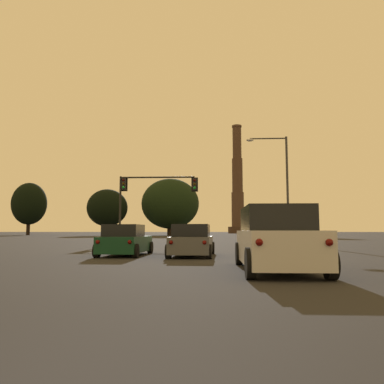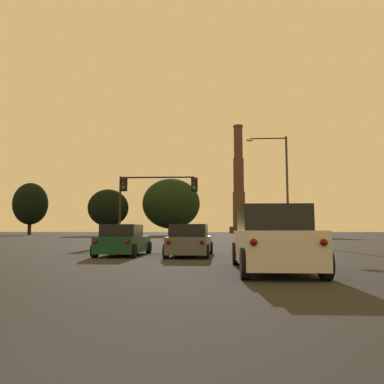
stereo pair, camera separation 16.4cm
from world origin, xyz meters
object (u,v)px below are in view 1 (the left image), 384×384
(hatchback_left_lane_second, at_px, (125,241))
(traffic_light_overhead_left, at_px, (147,191))
(street_lamp, at_px, (281,178))
(hatchback_center_lane_second, at_px, (192,241))
(smokestack, at_px, (238,190))
(suv_right_lane_third, at_px, (276,240))

(hatchback_left_lane_second, height_order, traffic_light_overhead_left, traffic_light_overhead_left)
(hatchback_left_lane_second, bearing_deg, street_lamp, 58.48)
(hatchback_center_lane_second, bearing_deg, traffic_light_overhead_left, 109.85)
(hatchback_left_lane_second, relative_size, smokestack, 0.09)
(suv_right_lane_third, distance_m, traffic_light_overhead_left, 22.68)
(street_lamp, xyz_separation_m, smokestack, (5.01, 121.66, 11.97))
(hatchback_center_lane_second, distance_m, traffic_light_overhead_left, 16.31)
(hatchback_left_lane_second, xyz_separation_m, traffic_light_overhead_left, (-1.57, 14.74, 3.90))
(hatchback_left_lane_second, xyz_separation_m, smokestack, (15.19, 137.12, 17.08))
(hatchback_left_lane_second, distance_m, street_lamp, 19.21)
(suv_right_lane_third, bearing_deg, street_lamp, 79.11)
(traffic_light_overhead_left, bearing_deg, suv_right_lane_third, -70.57)
(smokestack, bearing_deg, street_lamp, -92.36)
(traffic_light_overhead_left, distance_m, street_lamp, 11.85)
(hatchback_center_lane_second, bearing_deg, street_lamp, 68.56)
(suv_right_lane_third, distance_m, street_lamp, 22.79)
(traffic_light_overhead_left, height_order, smokestack, smokestack)
(traffic_light_overhead_left, distance_m, smokestack, 124.23)
(traffic_light_overhead_left, xyz_separation_m, smokestack, (16.77, 122.38, 13.18))
(hatchback_center_lane_second, distance_m, hatchback_left_lane_second, 3.16)
(hatchback_left_lane_second, height_order, smokestack, smokestack)
(hatchback_center_lane_second, xyz_separation_m, traffic_light_overhead_left, (-4.71, 15.12, 3.90))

